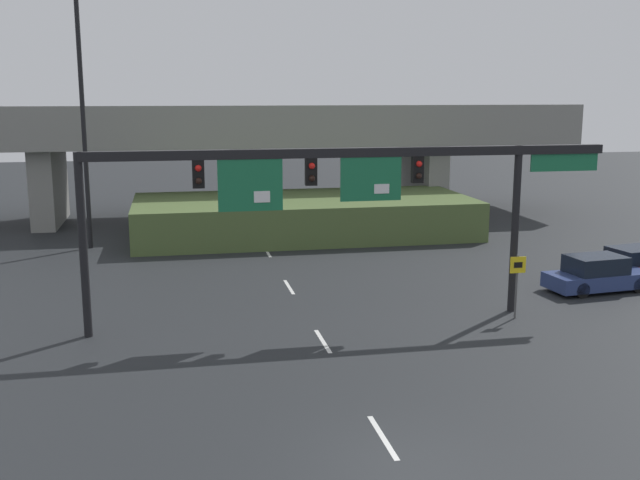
{
  "coord_description": "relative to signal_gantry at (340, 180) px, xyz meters",
  "views": [
    {
      "loc": [
        -4.76,
        -14.8,
        8.13
      ],
      "look_at": [
        0.0,
        9.0,
        3.35
      ],
      "focal_mm": 42.0,
      "sensor_mm": 36.0,
      "label": 1
    }
  ],
  "objects": [
    {
      "name": "grass_embankment",
      "position": [
        1.66,
        16.77,
        -4.05
      ],
      "size": [
        19.24,
        8.46,
        2.18
      ],
      "color": "#4C6033",
      "rests_on": "ground"
    },
    {
      "name": "lane_markings",
      "position": [
        -1.04,
        5.17,
        -5.13
      ],
      "size": [
        0.14,
        31.28,
        0.01
      ],
      "color": "silver",
      "rests_on": "ground"
    },
    {
      "name": "parked_sedan_mid_right",
      "position": [
        14.53,
        3.79,
        -4.5
      ],
      "size": [
        4.52,
        2.58,
        1.38
      ],
      "rotation": [
        0.0,
        0.0,
        0.17
      ],
      "color": "maroon",
      "rests_on": "ground"
    },
    {
      "name": "ground_plane",
      "position": [
        -1.04,
        -10.57,
        -5.14
      ],
      "size": [
        160.0,
        160.0,
        0.0
      ],
      "primitive_type": "plane",
      "color": "black"
    },
    {
      "name": "overpass_bridge",
      "position": [
        -1.04,
        23.72,
        -0.04
      ],
      "size": [
        43.39,
        8.44,
        7.39
      ],
      "color": "gray",
      "rests_on": "ground"
    },
    {
      "name": "highway_light_pole_near",
      "position": [
        -10.15,
        15.36,
        2.02
      ],
      "size": [
        0.7,
        0.36,
        13.57
      ],
      "color": "black",
      "rests_on": "ground"
    },
    {
      "name": "speed_limit_sign",
      "position": [
        6.39,
        -0.92,
        -3.59
      ],
      "size": [
        0.6,
        0.11,
        2.37
      ],
      "color": "#4C4C4C",
      "rests_on": "ground"
    },
    {
      "name": "signal_gantry",
      "position": [
        0.0,
        0.0,
        0.0
      ],
      "size": [
        18.83,
        0.44,
        6.25
      ],
      "color": "black",
      "rests_on": "ground"
    },
    {
      "name": "parked_sedan_near_right",
      "position": [
        11.5,
        2.08,
        -4.45
      ],
      "size": [
        4.58,
        2.23,
        1.49
      ],
      "rotation": [
        0.0,
        0.0,
        0.11
      ],
      "color": "navy",
      "rests_on": "ground"
    }
  ]
}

